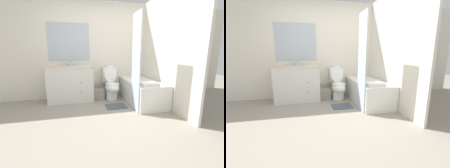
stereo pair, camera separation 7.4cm
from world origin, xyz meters
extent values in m
plane|color=gray|center=(0.00, 0.00, 0.00)|extent=(14.00, 14.00, 0.00)
cube|color=silver|center=(0.00, 1.73, 1.25)|extent=(8.00, 0.05, 2.50)
cube|color=#B2BCC6|center=(-0.75, 1.70, 1.47)|extent=(1.02, 0.01, 0.93)
cube|color=silver|center=(1.32, 0.85, 1.25)|extent=(0.05, 2.70, 2.50)
cube|color=silver|center=(-0.75, 1.43, 0.43)|extent=(1.07, 0.55, 0.85)
cube|color=beige|center=(-0.75, 1.43, 0.87)|extent=(1.09, 0.57, 0.03)
cylinder|color=white|center=(-0.75, 1.43, 0.83)|extent=(0.34, 0.34, 0.10)
sphere|color=#382D23|center=(-0.51, 1.14, 0.51)|extent=(0.02, 0.02, 0.02)
sphere|color=#382D23|center=(-0.51, 1.14, 0.28)|extent=(0.02, 0.02, 0.02)
cylinder|color=silver|center=(-0.75, 1.64, 0.90)|extent=(0.04, 0.04, 0.04)
cylinder|color=silver|center=(-0.75, 1.60, 0.96)|extent=(0.02, 0.11, 0.09)
cylinder|color=silver|center=(-0.81, 1.64, 0.90)|extent=(0.03, 0.03, 0.04)
cylinder|color=silver|center=(-0.70, 1.64, 0.90)|extent=(0.03, 0.03, 0.04)
cylinder|color=white|center=(0.27, 1.33, 0.12)|extent=(0.30, 0.30, 0.23)
ellipsoid|color=white|center=(0.27, 1.27, 0.32)|extent=(0.35, 0.48, 0.27)
torus|color=white|center=(0.27, 1.27, 0.42)|extent=(0.36, 0.36, 0.04)
cube|color=white|center=(0.27, 1.59, 0.62)|extent=(0.37, 0.18, 0.39)
ellipsoid|color=white|center=(0.27, 1.48, 0.64)|extent=(0.34, 0.14, 0.44)
cube|color=white|center=(0.94, 0.95, 0.27)|extent=(0.70, 1.50, 0.53)
cube|color=#ACB1B2|center=(0.94, 0.95, 0.53)|extent=(0.58, 1.38, 0.01)
cube|color=silver|center=(0.58, 0.48, 0.99)|extent=(0.01, 0.42, 1.97)
cube|color=gray|center=(-0.06, 1.40, 0.14)|extent=(0.28, 0.24, 0.28)
cube|color=silver|center=(-0.69, 1.56, 0.92)|extent=(0.15, 0.13, 0.07)
ellipsoid|color=white|center=(-0.69, 1.56, 0.97)|extent=(0.07, 0.04, 0.03)
cube|color=beige|center=(-1.13, 1.31, 0.91)|extent=(0.26, 0.17, 0.06)
cube|color=white|center=(0.85, 0.39, 0.57)|extent=(0.36, 0.23, 0.07)
cube|color=#4C5660|center=(0.24, 0.76, 0.01)|extent=(0.45, 0.36, 0.02)
camera|label=1|loc=(-0.60, -2.37, 1.22)|focal=24.00mm
camera|label=2|loc=(-0.52, -2.38, 1.22)|focal=24.00mm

